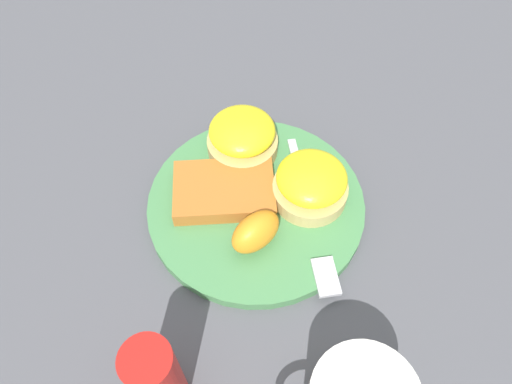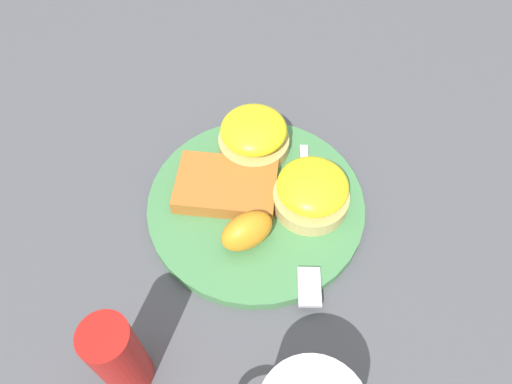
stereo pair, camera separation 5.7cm
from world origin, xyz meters
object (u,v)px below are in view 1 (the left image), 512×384
(sandwich_benedict_left, at_px, (311,183))
(condiment_bottle, at_px, (157,378))
(sandwich_benedict_right, at_px, (242,137))
(orange_wedge, at_px, (256,232))
(fork, at_px, (312,221))
(hashbrown_patty, at_px, (224,190))

(sandwich_benedict_left, relative_size, condiment_bottle, 0.76)
(sandwich_benedict_left, bearing_deg, sandwich_benedict_right, -48.46)
(orange_wedge, height_order, fork, orange_wedge)
(orange_wedge, height_order, condiment_bottle, condiment_bottle)
(sandwich_benedict_left, relative_size, sandwich_benedict_right, 1.00)
(sandwich_benedict_left, distance_m, orange_wedge, 0.09)
(sandwich_benedict_right, distance_m, orange_wedge, 0.13)
(hashbrown_patty, height_order, fork, hashbrown_patty)
(condiment_bottle, bearing_deg, sandwich_benedict_left, -131.30)
(sandwich_benedict_left, height_order, fork, sandwich_benedict_left)
(condiment_bottle, bearing_deg, hashbrown_patty, -109.63)
(fork, distance_m, condiment_bottle, 0.24)
(hashbrown_patty, distance_m, orange_wedge, 0.07)
(fork, height_order, condiment_bottle, condiment_bottle)
(sandwich_benedict_right, bearing_deg, sandwich_benedict_left, 131.54)
(sandwich_benedict_right, distance_m, condiment_bottle, 0.30)
(sandwich_benedict_left, bearing_deg, orange_wedge, 37.09)
(hashbrown_patty, relative_size, orange_wedge, 1.94)
(fork, relative_size, condiment_bottle, 1.85)
(sandwich_benedict_left, xyz_separation_m, orange_wedge, (0.07, 0.05, -0.00))
(fork, bearing_deg, hashbrown_patty, -27.61)
(hashbrown_patty, height_order, orange_wedge, orange_wedge)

